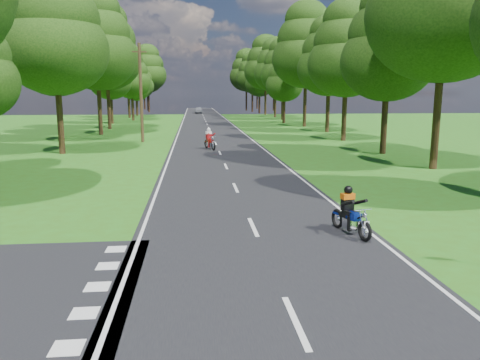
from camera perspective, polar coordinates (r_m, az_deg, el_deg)
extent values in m
plane|color=#316116|center=(12.34, 2.79, -8.41)|extent=(160.00, 160.00, 0.00)
cube|color=black|center=(61.69, -4.04, 6.79)|extent=(7.00, 140.00, 0.02)
cube|color=silver|center=(8.70, 6.80, -16.75)|extent=(0.12, 2.00, 0.01)
cube|color=silver|center=(14.22, 1.61, -5.72)|extent=(0.12, 2.00, 0.01)
cube|color=silver|center=(20.02, -0.55, -0.94)|extent=(0.12, 2.00, 0.01)
cube|color=silver|center=(25.91, -1.73, 1.69)|extent=(0.12, 2.00, 0.01)
cube|color=silver|center=(31.84, -2.47, 3.34)|extent=(0.12, 2.00, 0.01)
cube|color=silver|center=(37.79, -2.98, 4.47)|extent=(0.12, 2.00, 0.01)
cube|color=silver|center=(43.76, -3.35, 5.29)|extent=(0.12, 2.00, 0.01)
cube|color=silver|center=(49.73, -3.64, 5.91)|extent=(0.12, 2.00, 0.01)
cube|color=silver|center=(55.71, -3.86, 6.40)|extent=(0.12, 2.00, 0.01)
cube|color=silver|center=(61.69, -4.04, 6.80)|extent=(0.12, 2.00, 0.01)
cube|color=silver|center=(67.68, -4.19, 7.12)|extent=(0.12, 2.00, 0.01)
cube|color=silver|center=(73.67, -4.31, 7.40)|extent=(0.12, 2.00, 0.01)
cube|color=silver|center=(79.66, -4.42, 7.63)|extent=(0.12, 2.00, 0.01)
cube|color=silver|center=(85.65, -4.51, 7.83)|extent=(0.12, 2.00, 0.01)
cube|color=silver|center=(91.64, -4.59, 8.00)|extent=(0.12, 2.00, 0.01)
cube|color=silver|center=(97.64, -4.66, 8.15)|extent=(0.12, 2.00, 0.01)
cube|color=silver|center=(103.63, -4.72, 8.29)|extent=(0.12, 2.00, 0.01)
cube|color=silver|center=(109.63, -4.78, 8.41)|extent=(0.12, 2.00, 0.01)
cube|color=silver|center=(115.62, -4.83, 8.51)|extent=(0.12, 2.00, 0.01)
cube|color=silver|center=(121.62, -4.87, 8.61)|extent=(0.12, 2.00, 0.01)
cube|color=silver|center=(127.61, -4.91, 8.70)|extent=(0.12, 2.00, 0.01)
cube|color=silver|center=(61.69, -7.13, 6.74)|extent=(0.10, 140.00, 0.01)
cube|color=silver|center=(61.87, -0.96, 6.83)|extent=(0.10, 140.00, 0.01)
cube|color=silver|center=(8.35, -20.32, -18.64)|extent=(0.50, 0.50, 0.01)
cube|color=silver|center=(9.38, -18.44, -15.13)|extent=(0.50, 0.50, 0.01)
cube|color=silver|center=(10.45, -16.98, -12.33)|extent=(0.50, 0.50, 0.01)
cube|color=silver|center=(11.55, -15.82, -10.04)|extent=(0.50, 0.50, 0.01)
cube|color=silver|center=(12.66, -14.88, -8.15)|extent=(0.50, 0.50, 0.01)
cylinder|color=black|center=(33.55, -21.04, 6.33)|extent=(0.40, 0.40, 3.91)
ellipsoid|color=#14340B|center=(33.60, -21.59, 14.55)|extent=(6.85, 6.85, 5.82)
ellipsoid|color=#14340B|center=(33.81, -21.82, 17.76)|extent=(5.87, 5.87, 4.99)
cylinder|color=black|center=(42.29, -21.15, 6.97)|extent=(0.40, 0.40, 3.79)
ellipsoid|color=#14340B|center=(42.31, -21.58, 13.28)|extent=(6.64, 6.64, 5.64)
ellipsoid|color=#14340B|center=(42.47, -21.75, 15.77)|extent=(5.69, 5.69, 4.84)
ellipsoid|color=#14340B|center=(42.70, -21.93, 18.23)|extent=(4.27, 4.27, 3.63)
cylinder|color=black|center=(48.04, -16.70, 7.89)|extent=(0.40, 0.40, 4.32)
ellipsoid|color=#14340B|center=(48.13, -17.04, 14.21)|extent=(7.56, 7.56, 6.42)
ellipsoid|color=#14340B|center=(48.33, -17.18, 16.70)|extent=(6.48, 6.48, 5.51)
ellipsoid|color=#14340B|center=(48.62, -17.32, 19.16)|extent=(4.86, 4.86, 4.13)
cylinder|color=black|center=(55.49, -15.68, 8.28)|extent=(0.40, 0.40, 4.40)
ellipsoid|color=#14340B|center=(55.58, -15.96, 13.87)|extent=(7.71, 7.71, 6.55)
ellipsoid|color=#14340B|center=(55.76, -16.08, 16.06)|extent=(6.60, 6.60, 5.61)
ellipsoid|color=#14340B|center=(56.02, -16.20, 18.25)|extent=(4.95, 4.95, 4.21)
cylinder|color=black|center=(65.28, -15.37, 8.04)|extent=(0.40, 0.40, 3.20)
ellipsoid|color=#14340B|center=(65.25, -15.55, 11.50)|extent=(5.60, 5.60, 4.76)
ellipsoid|color=#14340B|center=(65.31, -15.61, 12.87)|extent=(4.80, 4.80, 4.08)
ellipsoid|color=#14340B|center=(65.40, -15.68, 14.23)|extent=(3.60, 3.60, 3.06)
cylinder|color=black|center=(72.30, -12.93, 8.36)|extent=(0.40, 0.40, 3.22)
ellipsoid|color=#14340B|center=(72.28, -13.06, 11.50)|extent=(5.64, 5.64, 4.79)
ellipsoid|color=#14340B|center=(72.33, -13.12, 12.75)|extent=(4.83, 4.83, 4.11)
ellipsoid|color=#14340B|center=(72.41, -13.17, 13.99)|extent=(3.62, 3.62, 3.08)
cylinder|color=black|center=(80.18, -13.35, 8.67)|extent=(0.40, 0.40, 3.61)
ellipsoid|color=#14340B|center=(80.19, -13.49, 11.84)|extent=(6.31, 6.31, 5.37)
ellipsoid|color=#14340B|center=(80.25, -13.55, 13.10)|extent=(5.41, 5.41, 4.60)
ellipsoid|color=#14340B|center=(80.36, -13.60, 14.35)|extent=(4.06, 4.06, 3.45)
cylinder|color=black|center=(87.92, -12.44, 8.54)|extent=(0.40, 0.40, 2.67)
ellipsoid|color=#14340B|center=(87.88, -12.52, 10.68)|extent=(4.67, 4.67, 3.97)
ellipsoid|color=#14340B|center=(87.90, -12.56, 11.53)|extent=(4.00, 4.00, 3.40)
ellipsoid|color=#14340B|center=(87.93, -12.59, 12.37)|extent=(3.00, 3.00, 2.55)
cylinder|color=black|center=(97.04, -11.96, 8.85)|extent=(0.40, 0.40, 3.09)
ellipsoid|color=#14340B|center=(97.01, -12.04, 11.09)|extent=(5.40, 5.40, 4.59)
ellipsoid|color=#14340B|center=(97.05, -12.08, 11.98)|extent=(4.63, 4.63, 3.93)
ellipsoid|color=#14340B|center=(97.10, -12.11, 12.86)|extent=(3.47, 3.47, 2.95)
cylinder|color=black|center=(103.41, -11.05, 9.35)|extent=(0.40, 0.40, 4.48)
ellipsoid|color=#14340B|center=(103.46, -11.16, 12.41)|extent=(7.84, 7.84, 6.66)
ellipsoid|color=#14340B|center=(103.56, -11.21, 13.61)|extent=(6.72, 6.72, 5.71)
ellipsoid|color=#14340B|center=(103.71, -11.25, 14.82)|extent=(5.04, 5.04, 4.28)
cylinder|color=black|center=(112.44, -11.16, 9.33)|extent=(0.40, 0.40, 4.09)
ellipsoid|color=#14340B|center=(112.47, -11.26, 11.90)|extent=(7.16, 7.16, 6.09)
ellipsoid|color=#14340B|center=(112.54, -11.29, 12.91)|extent=(6.14, 6.14, 5.22)
ellipsoid|color=#14340B|center=(112.65, -11.33, 13.93)|extent=(4.61, 4.61, 3.92)
cylinder|color=black|center=(27.03, 22.78, 6.06)|extent=(0.40, 0.40, 4.56)
ellipsoid|color=#14340B|center=(27.25, 23.66, 17.89)|extent=(7.98, 7.98, 6.78)
cylinder|color=black|center=(32.85, 17.14, 6.13)|extent=(0.40, 0.40, 3.49)
ellipsoid|color=#14340B|center=(32.84, 17.56, 13.62)|extent=(6.12, 6.12, 5.20)
ellipsoid|color=#14340B|center=(32.99, 17.73, 16.57)|extent=(5.24, 5.24, 4.46)
ellipsoid|color=#14340B|center=(33.23, 17.90, 19.49)|extent=(3.93, 3.93, 3.34)
cylinder|color=black|center=(41.22, 12.57, 7.28)|extent=(0.40, 0.40, 3.69)
ellipsoid|color=#14340B|center=(41.23, 12.83, 13.59)|extent=(6.46, 6.46, 5.49)
ellipsoid|color=#14340B|center=(41.37, 12.93, 16.08)|extent=(5.54, 5.54, 4.71)
ellipsoid|color=#14340B|center=(41.59, 13.04, 18.54)|extent=(4.15, 4.15, 3.53)
cylinder|color=black|center=(49.98, 10.63, 7.90)|extent=(0.40, 0.40, 3.74)
ellipsoid|color=#14340B|center=(49.99, 10.81, 13.18)|extent=(6.55, 6.55, 5.57)
ellipsoid|color=#14340B|center=(50.12, 10.88, 15.27)|extent=(5.62, 5.62, 4.77)
ellipsoid|color=#14340B|center=(50.31, 10.96, 17.34)|extent=(4.21, 4.21, 3.58)
cylinder|color=black|center=(57.87, 7.90, 8.76)|extent=(0.40, 0.40, 4.64)
ellipsoid|color=#14340B|center=(57.99, 8.05, 14.41)|extent=(8.12, 8.12, 6.91)
ellipsoid|color=#14340B|center=(58.19, 8.11, 16.64)|extent=(6.96, 6.96, 5.92)
ellipsoid|color=#14340B|center=(58.48, 8.17, 18.84)|extent=(5.22, 5.22, 4.44)
cylinder|color=black|center=(64.69, 5.37, 8.22)|extent=(0.40, 0.40, 2.91)
ellipsoid|color=#14340B|center=(64.65, 5.43, 11.39)|extent=(5.09, 5.09, 4.33)
ellipsoid|color=#14340B|center=(64.68, 5.45, 12.65)|extent=(4.36, 4.36, 3.71)
ellipsoid|color=#14340B|center=(64.75, 5.47, 13.90)|extent=(3.27, 3.27, 2.78)
cylinder|color=black|center=(72.24, 5.20, 8.84)|extent=(0.40, 0.40, 3.88)
ellipsoid|color=#14340B|center=(72.26, 5.27, 12.63)|extent=(6.78, 6.78, 5.77)
ellipsoid|color=#14340B|center=(72.36, 5.29, 14.12)|extent=(5.81, 5.81, 4.94)
ellipsoid|color=#14340B|center=(72.50, 5.32, 15.61)|extent=(4.36, 4.36, 3.71)
cylinder|color=black|center=(80.63, 4.30, 9.13)|extent=(0.40, 0.40, 4.18)
ellipsoid|color=#14340B|center=(80.67, 4.35, 12.79)|extent=(7.31, 7.31, 6.21)
ellipsoid|color=#14340B|center=(80.78, 4.37, 14.23)|extent=(6.27, 6.27, 5.33)
ellipsoid|color=#14340B|center=(80.94, 4.39, 15.67)|extent=(4.70, 4.70, 4.00)
cylinder|color=black|center=(89.42, 3.11, 9.43)|extent=(0.40, 0.40, 4.63)
ellipsoid|color=#14340B|center=(89.49, 3.15, 13.08)|extent=(8.11, 8.11, 6.89)
ellipsoid|color=#14340B|center=(89.62, 3.17, 14.52)|extent=(6.95, 6.95, 5.91)
ellipsoid|color=#14340B|center=(89.81, 3.18, 15.96)|extent=(5.21, 5.21, 4.43)
cylinder|color=black|center=(96.62, 2.38, 9.14)|extent=(0.40, 0.40, 3.36)
ellipsoid|color=#14340B|center=(96.61, 2.40, 11.59)|extent=(5.88, 5.88, 5.00)
ellipsoid|color=#14340B|center=(96.66, 2.41, 12.56)|extent=(5.04, 5.04, 4.29)
ellipsoid|color=#14340B|center=(96.73, 2.42, 13.53)|extent=(3.78, 3.78, 3.21)
cylinder|color=black|center=(103.71, 1.52, 9.44)|extent=(0.40, 0.40, 4.09)
ellipsoid|color=#14340B|center=(103.73, 1.53, 12.22)|extent=(7.15, 7.15, 6.08)
ellipsoid|color=#14340B|center=(103.81, 1.54, 13.31)|extent=(6.13, 6.13, 5.21)
ellipsoid|color=#14340B|center=(103.93, 1.54, 14.41)|extent=(4.60, 4.60, 3.91)
cylinder|color=black|center=(111.35, 0.78, 9.61)|extent=(0.40, 0.40, 4.48)
ellipsoid|color=#14340B|center=(111.40, 0.79, 12.45)|extent=(7.84, 7.84, 6.66)
ellipsoid|color=#14340B|center=(111.50, 0.79, 13.57)|extent=(6.72, 6.72, 5.71)
ellipsoid|color=#14340B|center=(111.63, 0.79, 14.69)|extent=(5.04, 5.04, 4.28)
cylinder|color=black|center=(122.18, -11.55, 9.34)|extent=(0.40, 0.40, 3.84)
ellipsoid|color=#14340B|center=(122.19, -11.63, 11.55)|extent=(6.72, 6.72, 5.71)
ellipsoid|color=#14340B|center=(122.24, -11.67, 12.43)|extent=(5.76, 5.76, 4.90)
ellipsoid|color=#14340B|center=(122.33, -11.70, 13.30)|extent=(4.32, 4.32, 3.67)
cylinder|color=black|center=(124.68, 2.11, 9.63)|extent=(0.40, 0.40, 4.16)
ellipsoid|color=#14340B|center=(124.71, 2.12, 11.98)|extent=(7.28, 7.28, 6.19)
ellipsoid|color=#14340B|center=(124.78, 2.13, 12.92)|extent=(6.24, 6.24, 5.30)
ellipsoid|color=#14340B|center=(124.88, 2.14, 13.85)|extent=(4.68, 4.68, 3.98)
cylinder|color=black|center=(107.52, -13.43, 9.04)|extent=(0.40, 0.40, 3.52)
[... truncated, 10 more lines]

